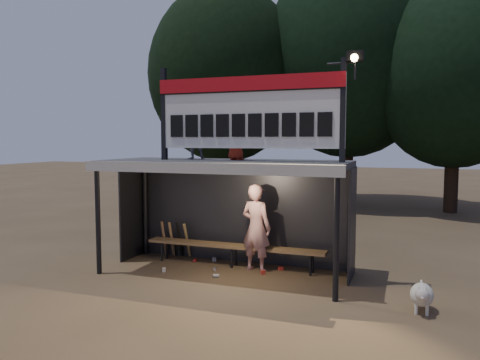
{
  "coord_description": "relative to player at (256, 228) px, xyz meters",
  "views": [
    {
      "loc": [
        3.53,
        -8.73,
        2.73
      ],
      "look_at": [
        0.2,
        0.4,
        1.9
      ],
      "focal_mm": 35.0,
      "sensor_mm": 36.0,
      "label": 1
    }
  ],
  "objects": [
    {
      "name": "ground",
      "position": [
        -0.56,
        -0.4,
        -0.92
      ],
      "size": [
        80.0,
        80.0,
        0.0
      ],
      "primitive_type": "plane",
      "color": "brown",
      "rests_on": "ground"
    },
    {
      "name": "player",
      "position": [
        0.0,
        0.0,
        0.0
      ],
      "size": [
        0.76,
        0.59,
        1.83
      ],
      "primitive_type": "imported",
      "rotation": [
        0.0,
        0.0,
        2.89
      ],
      "color": "white",
      "rests_on": "ground"
    },
    {
      "name": "child_a",
      "position": [
        -1.44,
        0.04,
        1.9
      ],
      "size": [
        0.61,
        0.57,
        0.99
      ],
      "primitive_type": "imported",
      "rotation": [
        0.0,
        0.0,
        3.7
      ],
      "color": "gray",
      "rests_on": "dugout_shelter"
    },
    {
      "name": "child_b",
      "position": [
        -0.4,
        -0.11,
        1.86
      ],
      "size": [
        0.5,
        0.4,
        0.9
      ],
      "primitive_type": "imported",
      "rotation": [
        0.0,
        0.0,
        2.86
      ],
      "color": "#A32A19",
      "rests_on": "dugout_shelter"
    },
    {
      "name": "dugout_shelter",
      "position": [
        -0.56,
        -0.15,
        0.93
      ],
      "size": [
        5.1,
        2.08,
        2.32
      ],
      "color": "#3A3B3D",
      "rests_on": "ground"
    },
    {
      "name": "scoreboard_assembly",
      "position": [
        -0.0,
        -0.41,
        2.41
      ],
      "size": [
        4.1,
        0.27,
        1.99
      ],
      "color": "black",
      "rests_on": "dugout_shelter"
    },
    {
      "name": "bench",
      "position": [
        -0.56,
        0.15,
        -0.48
      ],
      "size": [
        4.0,
        0.35,
        0.48
      ],
      "color": "olive",
      "rests_on": "ground"
    },
    {
      "name": "tree_left",
      "position": [
        -4.56,
        9.6,
        4.6
      ],
      "size": [
        6.46,
        6.46,
        9.27
      ],
      "color": "#311E16",
      "rests_on": "ground"
    },
    {
      "name": "tree_mid",
      "position": [
        0.44,
        11.1,
        5.25
      ],
      "size": [
        7.22,
        7.22,
        10.36
      ],
      "color": "black",
      "rests_on": "ground"
    },
    {
      "name": "tree_right",
      "position": [
        4.44,
        10.1,
        4.27
      ],
      "size": [
        6.08,
        6.08,
        8.72
      ],
      "color": "black",
      "rests_on": "ground"
    },
    {
      "name": "dog",
      "position": [
        3.21,
        -1.33,
        -0.64
      ],
      "size": [
        0.36,
        0.81,
        0.49
      ],
      "color": "beige",
      "rests_on": "ground"
    },
    {
      "name": "bats",
      "position": [
        -2.11,
        0.42,
        -0.49
      ],
      "size": [
        0.67,
        0.35,
        0.84
      ],
      "color": "olive",
      "rests_on": "ground"
    },
    {
      "name": "litter",
      "position": [
        -0.73,
        -0.15,
        -0.88
      ],
      "size": [
        2.37,
        1.26,
        0.08
      ],
      "color": "#B22D1E",
      "rests_on": "ground"
    }
  ]
}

